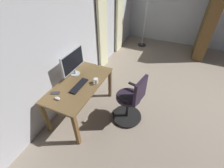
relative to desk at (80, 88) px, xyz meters
The scene contains 12 objects.
back_room_partition 1.42m from the desk, 156.18° to the right, with size 6.17×0.10×2.67m, color silver.
curtain_left_panel 2.94m from the desk, behind, with size 0.45×0.06×2.29m, color beige.
curtain_right_panel 1.85m from the desk, 167.39° to the right, with size 0.43×0.06×2.29m, color beige.
desk is the anchor object (origin of this frame).
office_chair 0.95m from the desk, 102.05° to the left, with size 0.56×0.56×1.00m.
computer_monitor 0.49m from the desk, 133.57° to the right, with size 0.62×0.18×0.48m.
computer_keyboard 0.13m from the desk, 32.94° to the left, with size 0.42×0.12×0.02m, color black.
computer_mouse 0.49m from the desk, 10.86° to the right, with size 0.06×0.10×0.04m, color silver.
cell_phone_face_up 0.44m from the desk, 29.63° to the right, with size 0.07×0.14×0.01m, color #333338.
mug_tea 0.33m from the desk, 115.94° to the left, with size 0.13×0.08×0.09m.
bookshelf 4.00m from the desk, 149.83° to the left, with size 0.79×0.30×1.76m.
floor_lamp 3.55m from the desk, behind, with size 0.28×0.28×1.77m.
Camera 1 is at (2.88, -1.39, 2.47)m, focal length 25.46 mm.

